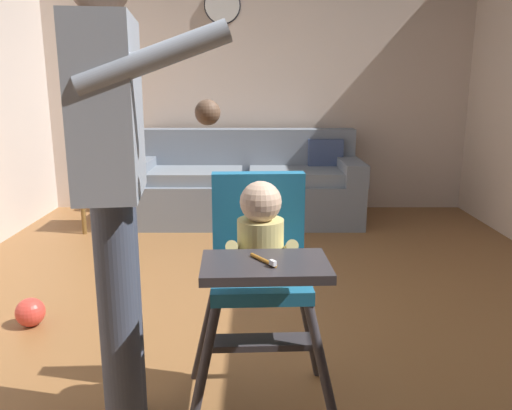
{
  "coord_description": "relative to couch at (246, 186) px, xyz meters",
  "views": [
    {
      "loc": [
        -0.02,
        -2.44,
        1.29
      ],
      "look_at": [
        -0.02,
        -0.35,
        0.8
      ],
      "focal_mm": 35.81,
      "sensor_mm": 36.0,
      "label": 1
    }
  ],
  "objects": [
    {
      "name": "toy_ball",
      "position": [
        -1.15,
        -2.28,
        -0.25
      ],
      "size": [
        0.16,
        0.16,
        0.16
      ],
      "primitive_type": "sphere",
      "color": "#D13D33",
      "rests_on": "ground"
    },
    {
      "name": "couch",
      "position": [
        0.0,
        0.0,
        0.0
      ],
      "size": [
        2.18,
        0.86,
        0.86
      ],
      "rotation": [
        0.0,
        0.0,
        -1.57
      ],
      "color": "slate",
      "rests_on": "ground"
    },
    {
      "name": "wall_far",
      "position": [
        0.11,
        0.52,
        1.01
      ],
      "size": [
        5.12,
        0.06,
        2.69
      ],
      "primitive_type": "cube",
      "color": "beige",
      "rests_on": "ground"
    },
    {
      "name": "side_table",
      "position": [
        -1.26,
        -0.34,
        0.05
      ],
      "size": [
        0.4,
        0.4,
        0.52
      ],
      "color": "brown",
      "rests_on": "ground"
    },
    {
      "name": "sippy_cup",
      "position": [
        -1.22,
        -0.34,
        0.24
      ],
      "size": [
        0.07,
        0.07,
        0.1
      ],
      "primitive_type": "cylinder",
      "color": "#D13D33",
      "rests_on": "side_table"
    },
    {
      "name": "adult_standing",
      "position": [
        -0.4,
        -3.13,
        0.63
      ],
      "size": [
        0.56,
        0.5,
        1.69
      ],
      "rotation": [
        0.0,
        0.0,
        0.13
      ],
      "color": "#3D4456",
      "rests_on": "ground"
    },
    {
      "name": "ground",
      "position": [
        0.11,
        -2.42,
        -0.38
      ],
      "size": [
        5.92,
        7.42,
        0.1
      ],
      "primitive_type": "cube",
      "color": "brown"
    },
    {
      "name": "wall_clock",
      "position": [
        -0.24,
        0.48,
        1.72
      ],
      "size": [
        0.36,
        0.04,
        0.36
      ],
      "color": "white"
    },
    {
      "name": "high_chair",
      "position": [
        0.11,
        -3.06,
        0.34
      ],
      "size": [
        0.63,
        0.75,
        0.96
      ],
      "rotation": [
        0.0,
        0.0,
        -1.53
      ],
      "color": "#353236",
      "rests_on": "ground"
    }
  ]
}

